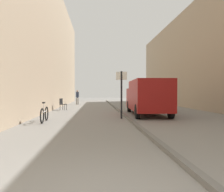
{
  "coord_description": "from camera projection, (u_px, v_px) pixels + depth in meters",
  "views": [
    {
      "loc": [
        -0.14,
        -2.53,
        1.46
      ],
      "look_at": [
        1.14,
        14.29,
        1.14
      ],
      "focal_mm": 33.67,
      "sensor_mm": 36.0,
      "label": 1
    }
  ],
  "objects": [
    {
      "name": "cafe_chair_near_window",
      "position": [
        62.0,
        103.0,
        16.99
      ],
      "size": [
        0.57,
        0.57,
        0.94
      ],
      "rotation": [
        0.0,
        0.0,
        4.35
      ],
      "color": "black",
      "rests_on": "ground_plane"
    },
    {
      "name": "building_facade_left",
      "position": [
        25.0,
        30.0,
        14.04
      ],
      "size": [
        2.56,
        40.0,
        11.26
      ],
      "primitive_type": "cube",
      "color": "gray",
      "rests_on": "ground_plane"
    },
    {
      "name": "bicycle_leaning",
      "position": [
        44.0,
        114.0,
        10.2
      ],
      "size": [
        0.13,
        1.77,
        0.98
      ],
      "rotation": [
        0.0,
        0.0,
        0.04
      ],
      "color": "black",
      "rests_on": "ground_plane"
    },
    {
      "name": "kerb_strip",
      "position": [
        121.0,
        112.0,
        14.64
      ],
      "size": [
        0.16,
        40.0,
        0.12
      ],
      "primitive_type": "cube",
      "color": "#615F5B",
      "rests_on": "ground_plane"
    },
    {
      "name": "pedestrian_main_foreground",
      "position": [
        77.0,
        96.0,
        24.26
      ],
      "size": [
        0.33,
        0.22,
        1.68
      ],
      "rotation": [
        0.0,
        0.0,
        3.17
      ],
      "color": "gray",
      "rests_on": "ground_plane"
    },
    {
      "name": "delivery_van",
      "position": [
        147.0,
        96.0,
        13.37
      ],
      "size": [
        2.28,
        5.64,
        2.18
      ],
      "rotation": [
        0.0,
        0.0,
        -0.04
      ],
      "color": "maroon",
      "rests_on": "ground_plane"
    },
    {
      "name": "street_sign_post",
      "position": [
        121.0,
        90.0,
        11.49
      ],
      "size": [
        0.59,
        0.18,
        2.6
      ],
      "rotation": [
        0.0,
        0.0,
        2.89
      ],
      "color": "black",
      "rests_on": "ground_plane"
    },
    {
      "name": "ground_plane",
      "position": [
        98.0,
        113.0,
        14.52
      ],
      "size": [
        80.0,
        80.0,
        0.0
      ],
      "primitive_type": "plane",
      "color": "gray"
    }
  ]
}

